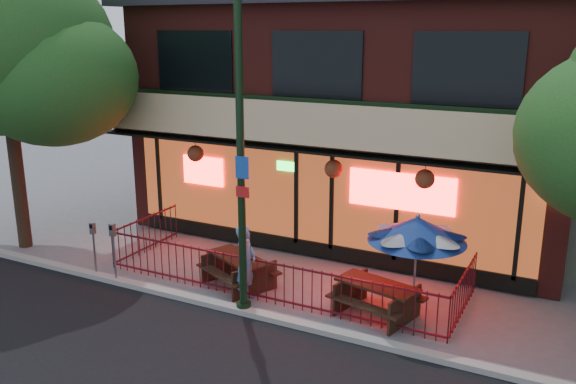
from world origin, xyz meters
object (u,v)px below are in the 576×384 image
Objects in this scene: patio_umbrella at (417,229)px; parking_meter_far at (94,240)px; picnic_table_left at (239,267)px; pedestrian at (246,264)px; picnic_table_right at (377,294)px; street_tree_left at (5,36)px; parking_meter_near at (113,243)px; street_light at (241,168)px.

patio_umbrella reaches higher than parking_meter_far.
pedestrian reaches higher than picnic_table_left.
picnic_table_right is (3.39, 0.00, 0.01)m from picnic_table_left.
street_tree_left is at bearing 166.43° from parking_meter_far.
parking_meter_far reaches higher than picnic_table_right.
street_tree_left is at bearing -178.21° from picnic_table_right.
parking_meter_near is at bearing 90.64° from pedestrian.
picnic_table_left is (6.66, 0.31, -5.20)m from street_tree_left.
patio_umbrella is (10.75, 0.58, -3.72)m from street_tree_left.
patio_umbrella is 7.00m from parking_meter_near.
patio_umbrella is (0.70, 0.26, 1.46)m from picnic_table_right.
picnic_table_left is 1.51× the size of parking_meter_far.
picnic_table_left is 3.39m from picnic_table_right.
picnic_table_right is 1.64m from patio_umbrella.
pedestrian is 1.19× the size of parking_meter_near.
picnic_table_right is 1.44× the size of parking_meter_far.
pedestrian is (-2.82, -0.60, 0.39)m from picnic_table_right.
pedestrian is (-0.23, 0.50, -2.28)m from street_light.
parking_meter_near is at bearing -12.33° from street_tree_left.
parking_meter_far is at bearing -162.07° from picnic_table_left.
picnic_table_right is at bearing -159.34° from patio_umbrella.
patio_umbrella is at bearing 12.02° from parking_meter_near.
pedestrian is at bearing -168.00° from picnic_table_right.
parking_meter_near is (-3.26, -0.58, 0.12)m from pedestrian.
street_light is at bearing -0.04° from parking_meter_far.
street_tree_left is 5.88× the size of parking_meter_far.
patio_umbrella is at bearing 10.33° from parking_meter_far.
parking_meter_far is at bearing -170.80° from picnic_table_right.
picnic_table_right is 6.89m from parking_meter_far.
street_light is at bearing 1.27° from parking_meter_near.
street_light is at bearing -156.92° from picnic_table_right.
parking_meter_far is (-6.79, -1.10, 0.45)m from picnic_table_right.
parking_meter_far is at bearing 179.96° from street_light.
street_tree_left is at bearing -177.30° from picnic_table_left.
picnic_table_left is 3.60m from parking_meter_far.
picnic_table_left is 1.19× the size of pedestrian.
parking_meter_far is (-0.71, 0.08, -0.07)m from parking_meter_near.
street_tree_left reaches higher than street_light.
picnic_table_right is 6.22m from parking_meter_near.
parking_meter_near is (-2.69, -1.18, 0.52)m from picnic_table_left.
street_light reaches higher than patio_umbrella.
picnic_table_left is at bearing 34.05° from pedestrian.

